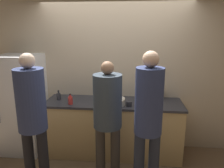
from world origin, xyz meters
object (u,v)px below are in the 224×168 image
person_left (32,113)px  bottle_dark (59,96)px  refrigerator (22,104)px  person_center (108,111)px  cup_white (156,98)px  fruit_bowl (114,101)px  person_right (148,117)px  bottle_red (70,100)px  cup_black (129,104)px  potted_plant (104,93)px  utensil_crock (160,94)px

person_left → bottle_dark: bearing=91.4°
refrigerator → person_center: 1.71m
person_left → cup_white: bearing=35.2°
refrigerator → fruit_bowl: refrigerator is taller
person_right → bottle_red: 1.41m
bottle_red → cup_black: 0.92m
fruit_bowl → potted_plant: 0.31m
person_right → utensil_crock: 1.25m
refrigerator → cup_black: (1.83, -0.19, 0.13)m
fruit_bowl → bottle_red: (-0.68, -0.05, 0.01)m
potted_plant → fruit_bowl: bearing=-52.9°
refrigerator → cup_black: refrigerator is taller
fruit_bowl → utensil_crock: utensil_crock is taller
refrigerator → bottle_dark: 0.67m
utensil_crock → cup_black: (-0.51, -0.43, -0.04)m
person_left → utensil_crock: size_ratio=7.02×
fruit_bowl → potted_plant: bearing=127.1°
person_right → bottle_dark: 1.73m
cup_black → potted_plant: bearing=144.8°
person_center → person_right: size_ratio=0.91×
person_center → fruit_bowl: (0.03, 0.56, -0.05)m
refrigerator → utensil_crock: refrigerator is taller
refrigerator → person_right: person_right is taller
person_left → potted_plant: size_ratio=8.59×
potted_plant → person_center: bearing=-78.8°
person_right → cup_black: person_right is taller
refrigerator → cup_black: 1.84m
utensil_crock → potted_plant: (-0.94, -0.13, 0.04)m
fruit_bowl → person_left: bearing=-136.5°
fruit_bowl → cup_white: bearing=20.7°
fruit_bowl → potted_plant: (-0.18, 0.24, 0.06)m
fruit_bowl → cup_white: 0.73m
person_center → cup_black: 0.57m
person_left → person_right: size_ratio=0.98×
cup_white → bottle_dark: bearing=-176.0°
person_center → refrigerator: bearing=156.2°
refrigerator → utensil_crock: size_ratio=6.47×
person_right → fruit_bowl: 0.98m
refrigerator → utensil_crock: (2.34, 0.24, 0.16)m
refrigerator → utensil_crock: 2.36m
cup_black → person_center: bearing=-118.1°
bottle_red → bottle_dark: bottle_red is taller
cup_black → potted_plant: 0.53m
utensil_crock → bottle_red: utensil_crock is taller
fruit_bowl → cup_white: fruit_bowl is taller
bottle_dark → cup_white: bearing=4.0°
person_right → person_center: bearing=150.2°
person_center → person_right: 0.59m
utensil_crock → bottle_dark: size_ratio=1.59×
utensil_crock → person_left: bearing=-143.4°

